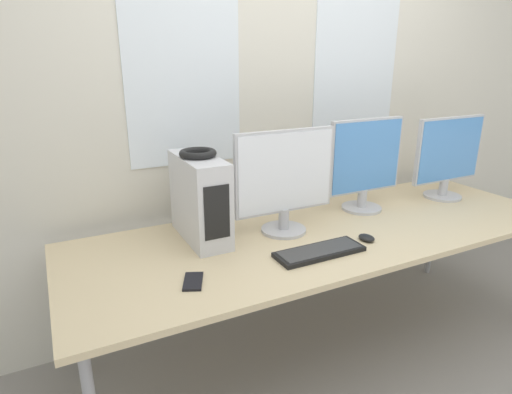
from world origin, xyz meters
The scene contains 10 objects.
wall_back centered at (0.00, 1.03, 1.35)m, with size 8.00×0.07×2.70m.
desk centered at (0.00, 0.45, 0.68)m, with size 2.60×0.90×0.71m.
pc_tower centered at (-0.61, 0.65, 0.91)m, with size 0.17×0.44×0.40m.
headphones centered at (-0.61, 0.65, 1.13)m, with size 0.17×0.17×0.03m.
monitor_main centered at (-0.22, 0.53, 0.98)m, with size 0.53×0.23×0.51m.
monitor_right_near centered at (0.35, 0.61, 0.98)m, with size 0.48×0.23×0.52m.
monitor_right_far centered at (0.95, 0.56, 0.97)m, with size 0.52×0.23×0.50m.
keyboard centered at (-0.20, 0.24, 0.72)m, with size 0.41×0.14×0.02m.
mouse centered at (0.08, 0.26, 0.73)m, with size 0.07×0.09×0.03m.
cell_phone centered at (-0.79, 0.25, 0.72)m, with size 0.12×0.15×0.01m.
Camera 1 is at (-1.24, -1.18, 1.55)m, focal length 30.00 mm.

